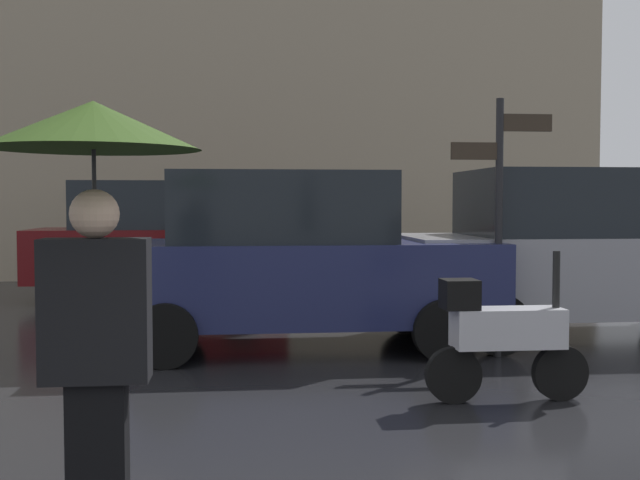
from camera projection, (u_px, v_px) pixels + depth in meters
pedestrian_with_umbrella at (94, 207)px, 3.49m from camera, size 0.97×0.97×2.09m
parked_scooter at (502, 335)px, 6.26m from camera, size 1.36×0.32×1.23m
parked_car_left at (587, 253)px, 9.25m from camera, size 4.60×2.06×2.02m
parked_car_right at (294, 260)px, 8.51m from camera, size 4.31×1.92×1.96m
parked_car_distant at (157, 240)px, 12.98m from camera, size 4.23×1.87×1.98m
street_signpost at (500, 200)px, 8.06m from camera, size 1.08×0.08×2.72m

